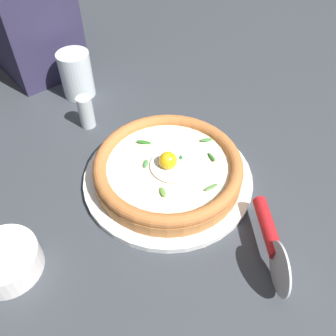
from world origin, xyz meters
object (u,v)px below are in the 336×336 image
(side_bowl, at_px, (6,261))
(pepper_shaker, at_px, (86,112))
(pizza, at_px, (168,168))
(pizza_cutter, at_px, (271,238))
(drinking_glass, at_px, (77,78))

(side_bowl, height_order, pepper_shaker, pepper_shaker)
(pizza, height_order, side_bowl, pizza)
(pizza_cutter, distance_m, drinking_glass, 0.56)
(drinking_glass, bearing_deg, pepper_shaker, 164.75)
(pizza, bearing_deg, side_bowl, 93.30)
(pizza_cutter, relative_size, pepper_shaker, 2.08)
(pizza, bearing_deg, pepper_shaker, 14.30)
(side_bowl, bearing_deg, pizza, -86.70)
(pepper_shaker, bearing_deg, side_bowl, 135.06)
(drinking_glass, relative_size, pepper_shaker, 1.48)
(pizza, relative_size, drinking_glass, 2.55)
(side_bowl, height_order, pizza_cutter, pizza_cutter)
(pizza, distance_m, drinking_glass, 0.34)
(pizza, xyz_separation_m, pepper_shaker, (0.23, 0.06, 0.00))
(side_bowl, height_order, drinking_glass, drinking_glass)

